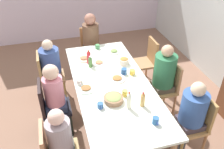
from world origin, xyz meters
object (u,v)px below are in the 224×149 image
Objects in this scene: plate_2 at (99,63)px; bottle_0 at (129,101)px; bowl_1 at (113,99)px; bottle_1 at (90,62)px; cup_4 at (100,106)px; plate_3 at (117,78)px; cup_3 at (156,121)px; person_1 at (91,38)px; chair_5 at (195,121)px; person_3 at (164,74)px; chair_6 at (47,74)px; chair_3 at (167,85)px; person_2 at (62,141)px; cup_5 at (124,71)px; bottle_2 at (89,57)px; chair_1 at (91,47)px; plate_1 at (114,51)px; bowl_0 at (124,61)px; cup_0 at (98,47)px; person_5 at (192,112)px; person_4 at (55,94)px; plate_0 at (86,88)px; dining_table at (112,86)px; cup_1 at (125,93)px; chair_0 at (147,60)px; cup_6 at (80,82)px; chair_4 at (51,106)px; cup_2 at (132,72)px; bottle_3 at (143,100)px.

plate_2 is 1.17m from bottle_0.
bowl_1 is 0.93m from bottle_1.
cup_4 reaches higher than plate_2.
plate_3 is 2.29× the size of cup_3.
person_1 is 2.54m from chair_5.
person_3 reaches higher than chair_6.
cup_4 is at bearing -4.19° from bottle_1.
chair_5 is at bearing 73.47° from cup_4.
bowl_1 is (0.40, -1.01, 0.27)m from chair_3.
person_2 is 9.30× the size of cup_5.
person_2 reaches higher than bottle_2.
chair_1 reaches higher than plate_1.
bowl_0 is 1.12m from cup_4.
plate_2 is (-1.41, 0.76, 0.08)m from person_2.
cup_0 is at bearing 156.75° from bottle_1.
person_5 is 0.56m from cup_3.
person_4 reaches higher than plate_0.
bottle_1 is (-1.35, 0.61, 0.15)m from person_2.
chair_1 is 2.62m from chair_5.
cup_1 is at bearing 15.50° from dining_table.
dining_table is 1.24m from chair_5.
cup_3 is at bearing 85.45° from person_2.
person_3 is at bearing -90.00° from chair_3.
bottle_0 is 1.06× the size of bottle_2.
plate_0 is at bearing -55.32° from bowl_0.
chair_0 is 1.20m from bottle_2.
chair_4 is at bearing -79.42° from cup_6.
person_3 reaches higher than bottle_0.
plate_0 is 2.11× the size of cup_2.
person_3 is at bearing -173.89° from chair_5.
chair_1 is 0.76× the size of person_4.
cup_4 is at bearing -106.21° from bottle_0.
chair_4 reaches higher than bowl_1.
bottle_1 is 0.11m from bottle_2.
chair_5 is 4.06× the size of plate_2.
plate_3 is at bearing 3.85° from person_1.
person_3 reaches higher than cup_6.
person_4 is at bearing -80.51° from cup_5.
cup_2 is at bearing -38.51° from chair_0.
cup_1 is at bearing -35.45° from chair_0.
cup_1 is at bearing 2.66° from chair_1.
person_3 is 1.07m from cup_3.
person_1 is 5.70× the size of bottle_3.
chair_4 is 1.04m from plate_3.
cup_6 is (-0.56, -0.17, 0.01)m from cup_4.
person_3 reaches higher than cup_1.
plate_1 is at bearing 23.88° from person_1.
cup_3 is at bearing -34.88° from chair_3.
person_5 is at bearing 64.76° from bowl_1.
chair_5 is at bearing 6.11° from person_3.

